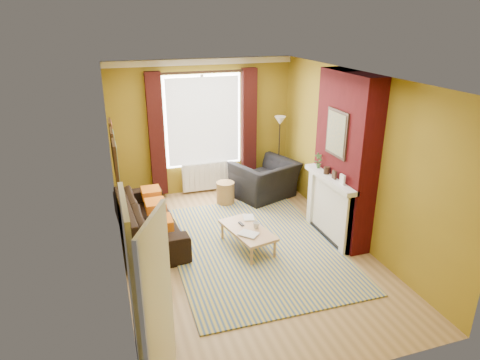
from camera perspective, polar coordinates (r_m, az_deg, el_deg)
The scene contains 12 objects.
ground at distance 7.08m, azimuth 0.64°, elevation -9.41°, with size 5.50×5.50×0.00m, color olive.
room_walls at distance 6.96m, azimuth 4.82°, elevation 2.46°, with size 3.82×5.54×2.83m.
striped_rug at distance 7.19m, azimuth 1.83°, elevation -8.84°, with size 2.66×3.66×0.02m.
sofa at distance 7.53m, azimuth -12.16°, elevation -5.06°, with size 2.31×0.90×0.67m, color black.
armchair at distance 8.92m, azimuth 3.34°, elevation 0.02°, with size 1.19×1.04×0.78m, color black.
coffee_table at distance 7.00m, azimuth 1.01°, elevation -6.81°, with size 0.74×1.15×0.36m.
wicker_stool at distance 8.67m, azimuth -1.96°, elevation -1.73°, with size 0.40×0.40×0.46m.
floor_lamp at distance 9.10m, azimuth 5.31°, elevation 6.34°, with size 0.27×0.27×1.63m.
book_a at distance 6.72m, azimuth 0.70°, elevation -7.62°, with size 0.22×0.29×0.03m, color #999999.
book_b at distance 7.32m, azimuth 0.41°, elevation -5.08°, with size 0.18×0.25×0.02m, color #999999.
mug at distance 7.00m, azimuth 2.18°, elevation -6.04°, with size 0.11×0.11×0.10m, color #999999.
tv_remote at distance 7.12m, azimuth 0.15°, elevation -5.88°, with size 0.07×0.16×0.02m.
Camera 1 is at (-1.97, -5.77, 3.61)m, focal length 32.00 mm.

